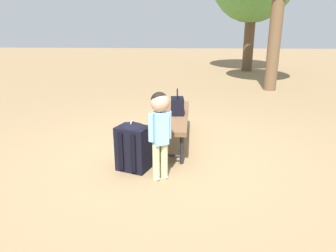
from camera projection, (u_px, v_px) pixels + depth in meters
name	position (u px, v px, depth m)	size (l,w,h in m)	color
ground_plane	(164.00, 158.00, 4.11)	(40.00, 40.00, 0.00)	#8C704C
park_bench	(174.00, 118.00, 4.51)	(1.61, 0.45, 0.45)	brown
handbag	(177.00, 105.00, 4.49)	(0.33, 0.20, 0.37)	black
child_standing	(160.00, 122.00, 3.38)	(0.20, 0.25, 1.01)	#CCCC8C
backpack_large	(133.00, 145.00, 3.72)	(0.40, 0.44, 0.62)	black
backpack_small	(152.00, 145.00, 4.13)	(0.24, 0.25, 0.34)	maroon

